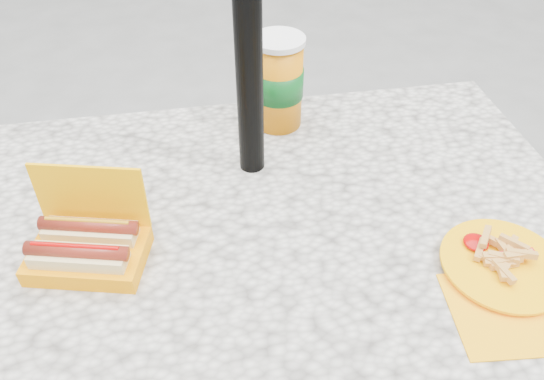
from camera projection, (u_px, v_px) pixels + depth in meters
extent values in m
cube|color=beige|center=(265.00, 229.00, 0.98)|extent=(1.20, 0.80, 0.05)
cylinder|color=black|center=(60.00, 271.00, 1.39)|extent=(0.07, 0.07, 0.70)
cylinder|color=black|center=(421.00, 225.00, 1.52)|extent=(0.07, 0.07, 0.70)
cube|color=#FFAD00|center=(89.00, 255.00, 0.88)|extent=(0.21, 0.16, 0.03)
cube|color=#FFAD00|center=(91.00, 196.00, 0.88)|extent=(0.18, 0.06, 0.12)
cube|color=#F7DC8D|center=(80.00, 261.00, 0.85)|extent=(0.16, 0.08, 0.04)
cylinder|color=maroon|center=(77.00, 251.00, 0.83)|extent=(0.16, 0.06, 0.02)
cylinder|color=#AC0302|center=(75.00, 246.00, 0.83)|extent=(0.14, 0.04, 0.01)
cube|color=#F7DC8D|center=(92.00, 235.00, 0.89)|extent=(0.16, 0.08, 0.04)
cylinder|color=maroon|center=(88.00, 226.00, 0.87)|extent=(0.16, 0.06, 0.02)
cylinder|color=#BB7E0F|center=(87.00, 221.00, 0.87)|extent=(0.14, 0.04, 0.01)
cube|color=#FFA70B|center=(503.00, 312.00, 0.82)|extent=(0.17, 0.17, 0.00)
cylinder|color=#FFAD00|center=(503.00, 265.00, 0.88)|extent=(0.20, 0.20, 0.01)
cylinder|color=#FFAD00|center=(503.00, 263.00, 0.88)|extent=(0.20, 0.20, 0.01)
cube|color=gold|center=(499.00, 263.00, 0.86)|extent=(0.05, 0.02, 0.01)
cube|color=gold|center=(514.00, 243.00, 0.88)|extent=(0.04, 0.05, 0.01)
cube|color=gold|center=(509.00, 260.00, 0.86)|extent=(0.05, 0.01, 0.01)
cube|color=gold|center=(505.00, 250.00, 0.88)|extent=(0.01, 0.05, 0.01)
cube|color=gold|center=(519.00, 255.00, 0.86)|extent=(0.05, 0.01, 0.01)
cube|color=gold|center=(497.00, 256.00, 0.87)|extent=(0.05, 0.02, 0.01)
cube|color=gold|center=(522.00, 254.00, 0.86)|extent=(0.05, 0.03, 0.01)
cube|color=gold|center=(504.00, 264.00, 0.86)|extent=(0.05, 0.01, 0.01)
cube|color=gold|center=(510.00, 246.00, 0.88)|extent=(0.04, 0.04, 0.01)
cube|color=gold|center=(503.00, 257.00, 0.86)|extent=(0.05, 0.03, 0.01)
cube|color=gold|center=(500.00, 245.00, 0.89)|extent=(0.04, 0.05, 0.01)
cube|color=gold|center=(480.00, 249.00, 0.88)|extent=(0.04, 0.05, 0.01)
cube|color=gold|center=(486.00, 237.00, 0.89)|extent=(0.04, 0.05, 0.01)
cube|color=gold|center=(501.00, 268.00, 0.85)|extent=(0.02, 0.05, 0.01)
cube|color=gold|center=(503.00, 271.00, 0.84)|extent=(0.02, 0.05, 0.01)
cube|color=gold|center=(494.00, 262.00, 0.86)|extent=(0.04, 0.04, 0.01)
ellipsoid|color=#AC0302|center=(476.00, 242.00, 0.90)|extent=(0.04, 0.04, 0.01)
cube|color=#B80019|center=(510.00, 253.00, 0.87)|extent=(0.08, 0.01, 0.00)
cylinder|color=orange|center=(278.00, 85.00, 1.14)|extent=(0.10, 0.10, 0.19)
cylinder|color=#0A5119|center=(279.00, 83.00, 1.13)|extent=(0.11, 0.11, 0.06)
cylinder|color=white|center=(279.00, 40.00, 1.07)|extent=(0.11, 0.11, 0.01)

